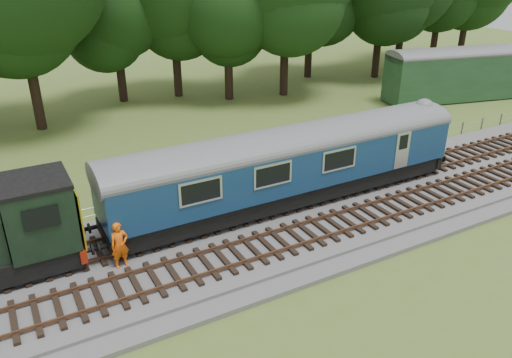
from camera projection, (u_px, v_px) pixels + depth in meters
ground at (337, 211)px, 24.50m from camera, size 120.00×120.00×0.00m
ballast at (338, 208)px, 24.43m from camera, size 70.00×7.00×0.35m
track_north at (321, 192)px, 25.44m from camera, size 67.20×2.40×0.21m
track_south at (359, 217)px, 23.05m from camera, size 67.20×2.40×0.21m
fence at (288, 177)px, 28.07m from camera, size 64.00×0.12×1.00m
tree_line at (177, 102)px, 41.97m from camera, size 70.00×8.00×18.00m
dmu_railcar at (290, 159)px, 23.67m from camera, size 18.05×2.86×3.88m
worker at (120, 245)px, 19.22m from camera, size 0.74×0.53×1.93m
parked_coach at (481, 70)px, 42.16m from camera, size 17.05×6.70×4.30m
shed at (454, 74)px, 45.22m from camera, size 3.59×3.59×2.63m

